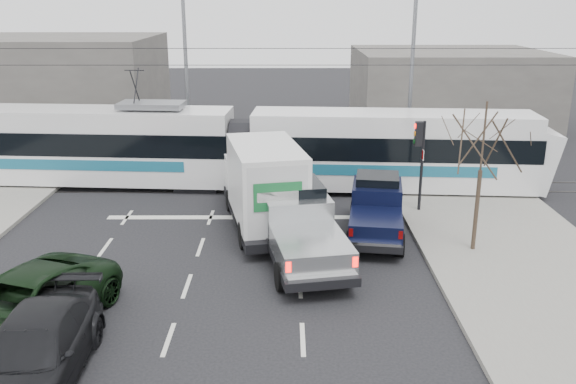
{
  "coord_description": "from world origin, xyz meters",
  "views": [
    {
      "loc": [
        1.3,
        -16.55,
        8.24
      ],
      "look_at": [
        1.34,
        3.65,
        1.8
      ],
      "focal_mm": 38.0,
      "sensor_mm": 36.0,
      "label": 1
    }
  ],
  "objects_px": {
    "tram": "(241,147)",
    "dark_car": "(34,352)",
    "street_lamp_near": "(408,65)",
    "green_car": "(22,306)",
    "street_lamp_far": "(182,61)",
    "traffic_signal": "(420,147)",
    "silver_pickup": "(298,223)",
    "box_truck": "(263,186)",
    "navy_pickup": "(376,208)",
    "bare_tree": "(483,144)"
  },
  "relations": [
    {
      "from": "box_truck",
      "to": "street_lamp_near",
      "type": "bearing_deg",
      "value": 41.44
    },
    {
      "from": "street_lamp_near",
      "to": "silver_pickup",
      "type": "height_order",
      "value": "street_lamp_near"
    },
    {
      "from": "bare_tree",
      "to": "tram",
      "type": "distance_m",
      "value": 11.43
    },
    {
      "from": "navy_pickup",
      "to": "green_car",
      "type": "bearing_deg",
      "value": -136.95
    },
    {
      "from": "street_lamp_near",
      "to": "dark_car",
      "type": "relative_size",
      "value": 1.71
    },
    {
      "from": "traffic_signal",
      "to": "box_truck",
      "type": "relative_size",
      "value": 0.52
    },
    {
      "from": "box_truck",
      "to": "navy_pickup",
      "type": "bearing_deg",
      "value": -20.55
    },
    {
      "from": "traffic_signal",
      "to": "green_car",
      "type": "distance_m",
      "value": 15.16
    },
    {
      "from": "traffic_signal",
      "to": "silver_pickup",
      "type": "relative_size",
      "value": 0.54
    },
    {
      "from": "traffic_signal",
      "to": "street_lamp_near",
      "type": "height_order",
      "value": "street_lamp_near"
    },
    {
      "from": "silver_pickup",
      "to": "bare_tree",
      "type": "bearing_deg",
      "value": -8.67
    },
    {
      "from": "street_lamp_far",
      "to": "box_truck",
      "type": "height_order",
      "value": "street_lamp_far"
    },
    {
      "from": "bare_tree",
      "to": "navy_pickup",
      "type": "height_order",
      "value": "bare_tree"
    },
    {
      "from": "street_lamp_far",
      "to": "tram",
      "type": "xyz_separation_m",
      "value": [
        3.43,
        -5.94,
        -3.25
      ]
    },
    {
      "from": "bare_tree",
      "to": "tram",
      "type": "height_order",
      "value": "tram"
    },
    {
      "from": "silver_pickup",
      "to": "street_lamp_far",
      "type": "bearing_deg",
      "value": 102.76
    },
    {
      "from": "street_lamp_far",
      "to": "tram",
      "type": "height_order",
      "value": "street_lamp_far"
    },
    {
      "from": "street_lamp_near",
      "to": "silver_pickup",
      "type": "bearing_deg",
      "value": -115.75
    },
    {
      "from": "street_lamp_far",
      "to": "navy_pickup",
      "type": "xyz_separation_m",
      "value": [
        8.72,
        -11.79,
        -4.09
      ]
    },
    {
      "from": "navy_pickup",
      "to": "street_lamp_near",
      "type": "bearing_deg",
      "value": 82.69
    },
    {
      "from": "box_truck",
      "to": "dark_car",
      "type": "height_order",
      "value": "box_truck"
    },
    {
      "from": "box_truck",
      "to": "dark_car",
      "type": "bearing_deg",
      "value": -127.84
    },
    {
      "from": "tram",
      "to": "dark_car",
      "type": "xyz_separation_m",
      "value": [
        -3.55,
        -14.84,
        -1.1
      ]
    },
    {
      "from": "street_lamp_near",
      "to": "green_car",
      "type": "bearing_deg",
      "value": -127.47
    },
    {
      "from": "box_truck",
      "to": "bare_tree",
      "type": "bearing_deg",
      "value": -29.85
    },
    {
      "from": "street_lamp_near",
      "to": "tram",
      "type": "distance_m",
      "value": 9.55
    },
    {
      "from": "traffic_signal",
      "to": "navy_pickup",
      "type": "relative_size",
      "value": 0.7
    },
    {
      "from": "traffic_signal",
      "to": "green_car",
      "type": "height_order",
      "value": "traffic_signal"
    },
    {
      "from": "bare_tree",
      "to": "traffic_signal",
      "type": "height_order",
      "value": "bare_tree"
    },
    {
      "from": "street_lamp_near",
      "to": "green_car",
      "type": "distance_m",
      "value": 21.43
    },
    {
      "from": "dark_car",
      "to": "tram",
      "type": "bearing_deg",
      "value": 74.91
    },
    {
      "from": "navy_pickup",
      "to": "dark_car",
      "type": "xyz_separation_m",
      "value": [
        -8.84,
        -8.99,
        -0.26
      ]
    },
    {
      "from": "street_lamp_far",
      "to": "tram",
      "type": "bearing_deg",
      "value": -59.98
    },
    {
      "from": "tram",
      "to": "dark_car",
      "type": "height_order",
      "value": "tram"
    },
    {
      "from": "box_truck",
      "to": "navy_pickup",
      "type": "distance_m",
      "value": 4.19
    },
    {
      "from": "tram",
      "to": "navy_pickup",
      "type": "xyz_separation_m",
      "value": [
        5.29,
        -5.85,
        -0.84
      ]
    },
    {
      "from": "tram",
      "to": "green_car",
      "type": "bearing_deg",
      "value": -106.27
    },
    {
      "from": "traffic_signal",
      "to": "dark_car",
      "type": "bearing_deg",
      "value": -133.7
    },
    {
      "from": "green_car",
      "to": "dark_car",
      "type": "distance_m",
      "value": 2.41
    },
    {
      "from": "street_lamp_near",
      "to": "tram",
      "type": "xyz_separation_m",
      "value": [
        -8.07,
        -3.94,
        -3.25
      ]
    },
    {
      "from": "bare_tree",
      "to": "silver_pickup",
      "type": "distance_m",
      "value": 6.48
    },
    {
      "from": "silver_pickup",
      "to": "green_car",
      "type": "distance_m",
      "value": 8.71
    },
    {
      "from": "traffic_signal",
      "to": "street_lamp_far",
      "type": "relative_size",
      "value": 0.4
    },
    {
      "from": "street_lamp_near",
      "to": "box_truck",
      "type": "relative_size",
      "value": 1.3
    },
    {
      "from": "street_lamp_far",
      "to": "navy_pickup",
      "type": "height_order",
      "value": "street_lamp_far"
    },
    {
      "from": "street_lamp_far",
      "to": "navy_pickup",
      "type": "relative_size",
      "value": 1.76
    },
    {
      "from": "navy_pickup",
      "to": "dark_car",
      "type": "bearing_deg",
      "value": -126.0
    },
    {
      "from": "traffic_signal",
      "to": "dark_car",
      "type": "xyz_separation_m",
      "value": [
        -10.78,
        -11.27,
        -1.98
      ]
    },
    {
      "from": "box_truck",
      "to": "silver_pickup",
      "type": "bearing_deg",
      "value": -75.63
    },
    {
      "from": "box_truck",
      "to": "green_car",
      "type": "xyz_separation_m",
      "value": [
        -5.89,
        -7.52,
        -0.86
      ]
    }
  ]
}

